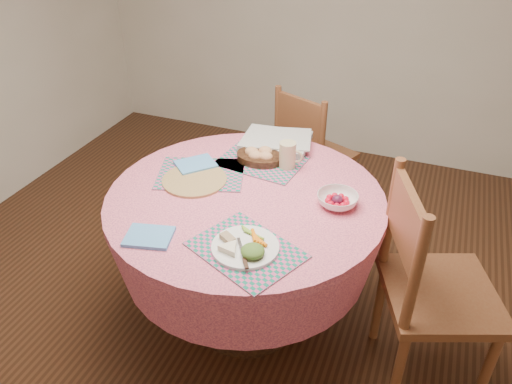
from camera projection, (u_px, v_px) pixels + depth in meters
ground at (247, 315)px, 2.61m from camera, size 4.00×4.00×0.00m
dining_table at (246, 230)px, 2.31m from camera, size 1.24×1.24×0.75m
chair_right at (428, 285)px, 2.05m from camera, size 0.59×0.60×1.01m
chair_back at (310, 153)px, 3.13m from camera, size 0.53×0.52×0.89m
placemat_front at (246, 250)px, 1.89m from camera, size 0.49×0.44×0.01m
placemat_left at (201, 174)px, 2.36m from camera, size 0.47×0.41×0.01m
placemat_back at (261, 161)px, 2.46m from camera, size 0.43×0.34×0.01m
wicker_trivet at (195, 180)px, 2.30m from camera, size 0.30×0.30×0.01m
napkin_near at (149, 237)px, 1.95m from camera, size 0.21×0.18×0.01m
napkin_far at (196, 164)px, 2.41m from camera, size 0.22×0.23×0.01m
dinner_plate at (246, 247)px, 1.87m from camera, size 0.26×0.26×0.05m
bread_bowl at (259, 156)px, 2.44m from camera, size 0.23×0.23×0.08m
latte_mug at (288, 155)px, 2.37m from camera, size 0.12×0.08×0.13m
fruit_bowl at (337, 200)px, 2.13m from camera, size 0.22×0.22×0.05m
newspaper_stack at (276, 141)px, 2.59m from camera, size 0.39×0.32×0.04m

